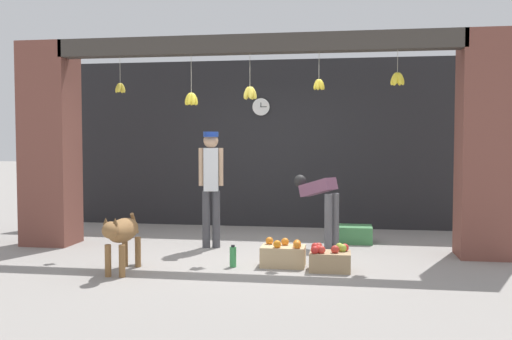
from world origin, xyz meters
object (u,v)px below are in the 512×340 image
at_px(dog, 122,233).
at_px(water_bottle, 233,257).
at_px(shopkeeper, 211,180).
at_px(fruit_crate_apples, 330,259).
at_px(wall_clock, 261,107).
at_px(fruit_crate_oranges, 283,255).
at_px(produce_box_green, 356,234).
at_px(worker_stooping, 321,200).

relative_size(dog, water_bottle, 3.69).
height_order(dog, shopkeeper, shopkeeper).
height_order(fruit_crate_apples, wall_clock, wall_clock).
relative_size(shopkeeper, water_bottle, 6.17).
relative_size(dog, fruit_crate_oranges, 1.86).
bearing_deg(water_bottle, fruit_crate_apples, -1.02).
relative_size(produce_box_green, wall_clock, 1.51).
xyz_separation_m(dog, water_bottle, (1.19, 0.48, -0.33)).
xyz_separation_m(dog, shopkeeper, (0.65, 1.64, 0.50)).
relative_size(produce_box_green, water_bottle, 1.81).
height_order(dog, worker_stooping, worker_stooping).
bearing_deg(worker_stooping, water_bottle, -173.38).
height_order(shopkeeper, fruit_crate_apples, shopkeeper).
height_order(fruit_crate_oranges, water_bottle, fruit_crate_oranges).
xyz_separation_m(worker_stooping, fruit_crate_apples, (0.17, -1.51, -0.53)).
height_order(shopkeeper, worker_stooping, shopkeeper).
xyz_separation_m(fruit_crate_oranges, water_bottle, (-0.59, -0.13, -0.01)).
bearing_deg(dog, fruit_crate_apples, 99.90).
bearing_deg(fruit_crate_oranges, worker_stooping, 74.13).
relative_size(shopkeeper, fruit_crate_apples, 3.47).
distance_m(produce_box_green, wall_clock, 2.86).
bearing_deg(fruit_crate_oranges, fruit_crate_apples, -15.37).
relative_size(dog, fruit_crate_apples, 2.07).
relative_size(dog, worker_stooping, 0.97).
distance_m(fruit_crate_apples, water_bottle, 1.14).
bearing_deg(fruit_crate_oranges, produce_box_green, 63.12).
distance_m(dog, shopkeeper, 1.83).
height_order(produce_box_green, wall_clock, wall_clock).
height_order(shopkeeper, water_bottle, shopkeeper).
bearing_deg(dog, wall_clock, 162.78).
distance_m(shopkeeper, fruit_crate_apples, 2.22).
height_order(water_bottle, wall_clock, wall_clock).
xyz_separation_m(fruit_crate_oranges, produce_box_green, (0.88, 1.74, -0.01)).
distance_m(shopkeeper, water_bottle, 1.53).
bearing_deg(produce_box_green, wall_clock, 140.64).
distance_m(fruit_crate_apples, produce_box_green, 1.92).
bearing_deg(dog, worker_stooping, 131.01).
xyz_separation_m(water_bottle, wall_clock, (-0.14, 3.19, 1.96)).
distance_m(shopkeeper, worker_stooping, 1.58).
relative_size(fruit_crate_oranges, water_bottle, 1.98).
distance_m(worker_stooping, fruit_crate_apples, 1.60).
distance_m(produce_box_green, water_bottle, 2.38).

